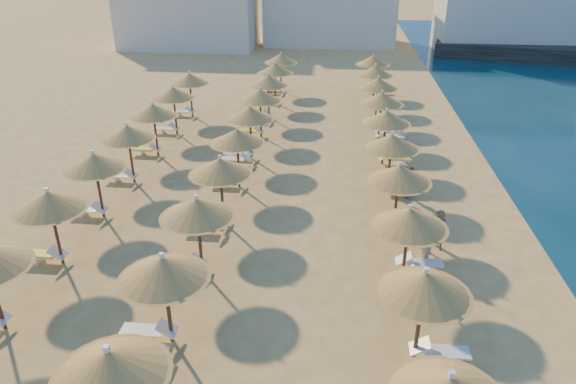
# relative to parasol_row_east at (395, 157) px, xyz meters

# --- Properties ---
(ground) EXTENTS (220.00, 220.00, 0.00)m
(ground) POSITION_rel_parasol_row_east_xyz_m (-4.18, -5.19, -2.60)
(ground) COLOR #E4B864
(ground) RESTS_ON ground
(hotel_blocks) EXTENTS (50.95, 12.42, 8.10)m
(hotel_blocks) POSITION_rel_parasol_row_east_xyz_m (-1.52, 40.33, 1.10)
(hotel_blocks) COLOR silver
(hotel_blocks) RESTS_ON ground
(parasol_row_east) EXTENTS (2.69, 43.12, 3.15)m
(parasol_row_east) POSITION_rel_parasol_row_east_xyz_m (0.00, 0.00, 0.00)
(parasol_row_east) COLOR brown
(parasol_row_east) RESTS_ON ground
(parasol_row_west) EXTENTS (2.69, 43.12, 3.15)m
(parasol_row_west) POSITION_rel_parasol_row_east_xyz_m (-7.25, 0.00, 0.00)
(parasol_row_west) COLOR brown
(parasol_row_west) RESTS_ON ground
(parasol_row_inland) EXTENTS (2.69, 28.42, 3.15)m
(parasol_row_inland) POSITION_rel_parasol_row_east_xyz_m (-12.65, -0.00, -0.00)
(parasol_row_inland) COLOR brown
(parasol_row_inland) RESTS_ON ground
(loungers) EXTENTS (15.76, 40.97, 0.66)m
(loungers) POSITION_rel_parasol_row_east_xyz_m (-5.41, -0.24, -2.26)
(loungers) COLOR white
(loungers) RESTS_ON ground
(beachgoer_b) EXTENTS (1.01, 1.01, 1.65)m
(beachgoer_b) POSITION_rel_parasol_row_east_xyz_m (1.60, -3.01, -1.78)
(beachgoer_b) COLOR tan
(beachgoer_b) RESTS_ON ground
(beachgoer_c) EXTENTS (0.99, 0.89, 1.61)m
(beachgoer_c) POSITION_rel_parasol_row_east_xyz_m (0.98, 1.38, -1.79)
(beachgoer_c) COLOR tan
(beachgoer_c) RESTS_ON ground
(beachgoer_a) EXTENTS (0.52, 0.69, 1.74)m
(beachgoer_a) POSITION_rel_parasol_row_east_xyz_m (0.96, -4.14, -1.73)
(beachgoer_a) COLOR tan
(beachgoer_a) RESTS_ON ground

